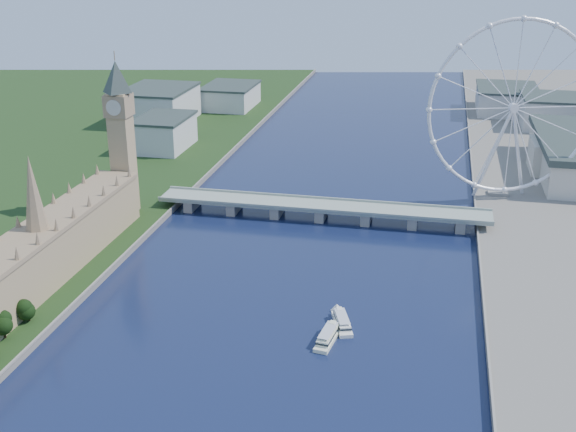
# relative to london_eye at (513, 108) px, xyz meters

# --- Properties ---
(parliament_range) EXTENTS (24.00, 200.00, 70.00)m
(parliament_range) POSITION_rel_london_eye_xyz_m (-247.98, -185.08, -49.04)
(parliament_range) COLOR tan
(parliament_range) RESTS_ON ground
(big_ben) EXTENTS (20.02, 20.02, 110.00)m
(big_ben) POSITION_rel_london_eye_xyz_m (-247.98, -77.08, -0.95)
(big_ben) COLOR tan
(big_ben) RESTS_ON ground
(westminster_bridge) EXTENTS (220.00, 22.00, 9.50)m
(westminster_bridge) POSITION_rel_london_eye_xyz_m (-119.98, -55.08, -60.89)
(westminster_bridge) COLOR gray
(westminster_bridge) RESTS_ON ground
(london_eye) EXTENTS (113.60, 39.12, 124.30)m
(london_eye) POSITION_rel_london_eye_xyz_m (0.00, 0.00, 0.00)
(london_eye) COLOR silver
(london_eye) RESTS_ON ground
(county_hall) EXTENTS (54.00, 144.00, 35.00)m
(county_hall) POSITION_rel_london_eye_xyz_m (55.02, 74.92, -67.52)
(county_hall) COLOR beige
(county_hall) RESTS_ON ground
(city_skyline) EXTENTS (505.00, 280.00, 32.00)m
(city_skyline) POSITION_rel_london_eye_xyz_m (-80.75, 205.00, -50.56)
(city_skyline) COLOR beige
(city_skyline) RESTS_ON ground
(tour_boat_near) EXTENTS (10.77, 28.28, 6.07)m
(tour_boat_near) POSITION_rel_london_eye_xyz_m (-91.18, -208.80, -67.52)
(tour_boat_near) COLOR #E6EAC9
(tour_boat_near) RESTS_ON ground
(tour_boat_far) EXTENTS (14.97, 27.51, 5.88)m
(tour_boat_far) POSITION_rel_london_eye_xyz_m (-86.65, -193.97, -67.52)
(tour_boat_far) COLOR white
(tour_boat_far) RESTS_ON ground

